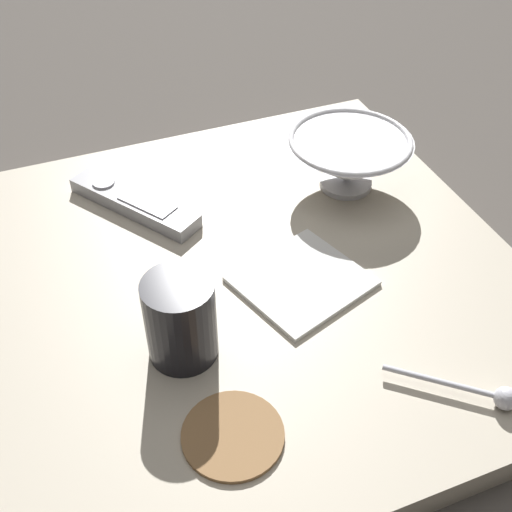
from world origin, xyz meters
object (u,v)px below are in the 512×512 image
at_px(coffee_mug, 181,319).
at_px(tv_remote_near, 134,202).
at_px(drink_coaster, 233,435).
at_px(cereal_bowl, 348,159).
at_px(teaspoon, 489,394).
at_px(folded_napkin, 302,281).

height_order(coffee_mug, tv_remote_near, coffee_mug).
xyz_separation_m(coffee_mug, drink_coaster, (-0.12, -0.01, -0.05)).
distance_m(cereal_bowl, coffee_mug, 0.36).
bearing_deg(cereal_bowl, teaspoon, 174.41).
distance_m(folded_napkin, drink_coaster, 0.22).
bearing_deg(folded_napkin, coffee_mug, 106.72).
bearing_deg(folded_napkin, drink_coaster, 138.42).
distance_m(coffee_mug, teaspoon, 0.31).
bearing_deg(cereal_bowl, folded_napkin, 138.37).
xyz_separation_m(cereal_bowl, drink_coaster, (-0.32, 0.28, -0.04)).
xyz_separation_m(coffee_mug, folded_napkin, (0.05, -0.16, -0.05)).
height_order(cereal_bowl, drink_coaster, cereal_bowl).
relative_size(coffee_mug, drink_coaster, 1.00).
height_order(cereal_bowl, folded_napkin, cereal_bowl).
relative_size(coffee_mug, folded_napkin, 0.57).
distance_m(coffee_mug, tv_remote_near, 0.26).
bearing_deg(drink_coaster, tv_remote_near, 0.40).
bearing_deg(tv_remote_near, teaspoon, -149.88).
relative_size(folded_napkin, drink_coaster, 1.74).
xyz_separation_m(teaspoon, drink_coaster, (0.05, 0.25, -0.01)).
bearing_deg(teaspoon, tv_remote_near, 30.12).
distance_m(cereal_bowl, tv_remote_near, 0.29).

